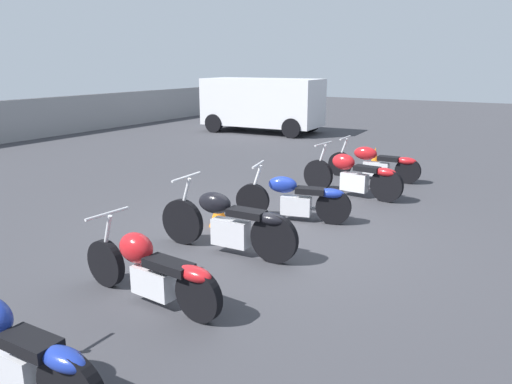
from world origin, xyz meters
The scene contains 10 objects.
ground_plane centered at (0.00, 0.00, 0.00)m, with size 60.00×60.00×0.00m, color #38383D.
motorcycle_slot_0 centered at (-4.50, -0.22, 0.44)m, with size 0.65×2.13×1.02m.
motorcycle_slot_1 centered at (-2.68, -0.01, 0.41)m, with size 0.60×2.06×0.94m.
motorcycle_slot_2 centered at (-0.99, 0.10, 0.45)m, with size 0.66×2.19×1.04m.
motorcycle_slot_3 centered at (0.84, -0.03, 0.39)m, with size 0.75×1.96×0.95m.
motorcycle_slot_4 centered at (2.86, -0.30, 0.43)m, with size 0.68×2.15×1.02m.
motorcycle_slot_5 centered at (4.50, -0.22, 0.39)m, with size 0.65×2.15×0.93m.
parked_van centered at (10.09, 6.03, 1.12)m, with size 2.29×4.54×2.01m.
traffic_cone_near centered at (-0.09, 0.90, 0.24)m, with size 0.33×0.33×0.47m.
traffic_cone_far centered at (5.79, 0.19, 0.27)m, with size 0.27×0.27×0.53m.
Camera 1 is at (-6.46, -3.64, 2.62)m, focal length 35.00 mm.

